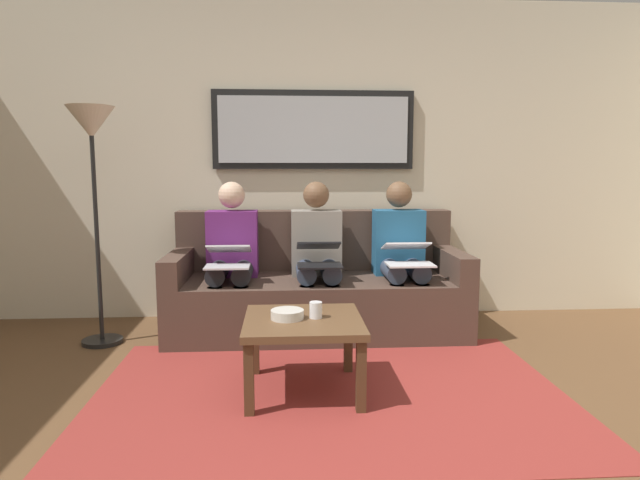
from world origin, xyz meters
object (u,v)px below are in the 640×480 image
(coffee_table, at_px, (303,329))
(laptop_white, at_px, (408,254))
(cup, at_px, (316,310))
(bowl, at_px, (287,314))
(person_middle, at_px, (317,253))
(couch, at_px, (316,289))
(person_right, at_px, (232,253))
(standing_lamp, at_px, (92,149))
(laptop_black, at_px, (319,254))
(laptop_silver, at_px, (228,256))
(person_left, at_px, (401,252))
(framed_mirror, at_px, (314,130))

(coffee_table, relative_size, laptop_white, 1.77)
(cup, bearing_deg, bowl, 2.80)
(person_middle, bearing_deg, coffee_table, 82.81)
(couch, relative_size, laptop_white, 6.02)
(cup, bearing_deg, person_right, -63.66)
(standing_lamp, bearing_deg, laptop_black, 178.76)
(laptop_silver, bearing_deg, laptop_black, -179.17)
(person_middle, distance_m, standing_lamp, 1.74)
(cup, bearing_deg, couch, -93.56)
(person_left, bearing_deg, laptop_white, 90.00)
(bowl, bearing_deg, person_left, -127.23)
(laptop_black, bearing_deg, standing_lamp, -1.24)
(standing_lamp, bearing_deg, person_middle, -172.69)
(coffee_table, distance_m, laptop_black, 0.97)
(laptop_white, height_order, laptop_black, laptop_black)
(coffee_table, xyz_separation_m, person_middle, (-0.14, -1.15, 0.25))
(coffee_table, xyz_separation_m, person_left, (-0.78, -1.15, 0.25))
(framed_mirror, height_order, cup, framed_mirror)
(cup, relative_size, person_right, 0.08)
(cup, height_order, standing_lamp, standing_lamp)
(bowl, bearing_deg, person_right, -70.47)
(coffee_table, xyz_separation_m, laptop_white, (-0.78, -0.91, 0.27))
(couch, relative_size, coffee_table, 3.40)
(cup, relative_size, person_left, 0.08)
(couch, bearing_deg, laptop_silver, 25.88)
(laptop_white, xyz_separation_m, person_middle, (0.64, -0.24, -0.02))
(person_left, xyz_separation_m, person_right, (1.28, 0.00, 0.00))
(laptop_black, bearing_deg, person_middle, -90.00)
(person_middle, distance_m, laptop_silver, 0.68)
(laptop_white, xyz_separation_m, laptop_black, (0.64, -0.01, 0.00))
(laptop_silver, bearing_deg, person_middle, -159.30)
(laptop_white, bearing_deg, person_middle, -20.39)
(coffee_table, xyz_separation_m, standing_lamp, (1.41, -0.95, 1.01))
(coffee_table, xyz_separation_m, laptop_silver, (0.50, -0.91, 0.26))
(person_right, distance_m, standing_lamp, 1.20)
(laptop_white, bearing_deg, framed_mirror, -47.36)
(coffee_table, bearing_deg, laptop_white, -130.75)
(coffee_table, distance_m, laptop_white, 1.23)
(couch, distance_m, cup, 1.22)
(laptop_white, relative_size, person_right, 0.32)
(framed_mirror, height_order, laptop_black, framed_mirror)
(bowl, distance_m, person_left, 1.45)
(coffee_table, bearing_deg, framed_mirror, -95.16)
(coffee_table, height_order, laptop_silver, laptop_silver)
(coffee_table, bearing_deg, person_left, -124.34)
(person_left, bearing_deg, person_middle, 0.00)
(couch, distance_m, laptop_black, 0.44)
(person_left, distance_m, person_middle, 0.64)
(coffee_table, xyz_separation_m, person_right, (0.50, -1.15, 0.25))
(couch, height_order, bowl, couch)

